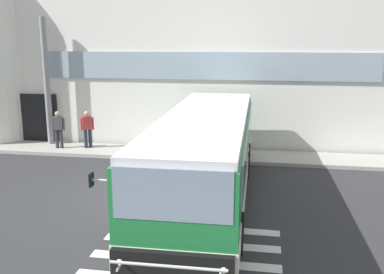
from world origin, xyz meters
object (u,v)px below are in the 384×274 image
bus_main_foreground (206,157)px  passenger_near_column (58,128)px  passenger_by_doorway (87,127)px  entry_support_column (47,82)px

bus_main_foreground → passenger_near_column: bus_main_foreground is taller
passenger_by_doorway → passenger_near_column: bearing=-167.6°
entry_support_column → passenger_near_column: size_ratio=3.44×
entry_support_column → passenger_by_doorway: bearing=-13.2°
passenger_near_column → passenger_by_doorway: same height
passenger_near_column → passenger_by_doorway: size_ratio=1.00×
bus_main_foreground → passenger_by_doorway: size_ratio=6.73×
entry_support_column → passenger_by_doorway: 2.87m
entry_support_column → passenger_near_column: bearing=-43.5°
bus_main_foreground → passenger_by_doorway: 7.85m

